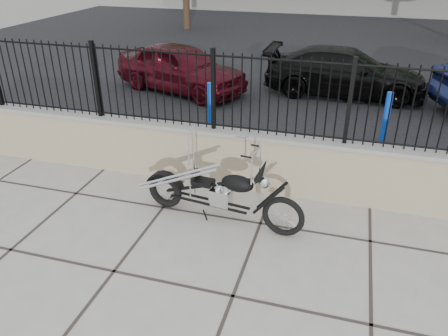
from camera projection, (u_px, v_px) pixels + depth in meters
name	position (u px, v px, depth m)	size (l,w,h in m)	color
ground_plane	(233.00, 296.00, 4.93)	(90.00, 90.00, 0.00)	#99968E
parking_lot	(324.00, 55.00, 15.60)	(30.00, 30.00, 0.00)	black
retaining_wall	(275.00, 163.00, 6.85)	(14.00, 0.36, 0.96)	gray
iron_fence	(279.00, 97.00, 6.35)	(14.00, 0.08, 1.20)	black
chopper_motorcycle	(218.00, 178.00, 6.00)	(2.28, 0.40, 1.37)	black
car_red	(181.00, 68.00, 11.53)	(1.48, 3.68, 1.26)	#3F0912
car_black	(345.00, 72.00, 11.24)	(1.67, 4.12, 1.19)	black
bollard_a	(210.00, 106.00, 9.14)	(0.12, 0.12, 1.02)	blue
bollard_b	(386.00, 119.00, 8.46)	(0.13, 0.13, 1.05)	blue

